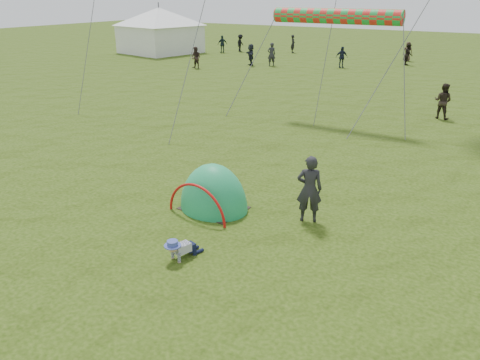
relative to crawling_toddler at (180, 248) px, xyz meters
The scene contains 16 objects.
ground 0.88m from the crawling_toddler, ahead, with size 140.00×140.00×0.00m, color #1D3606.
crawling_toddler is the anchor object (origin of this frame).
popup_tent 2.65m from the crawling_toddler, 108.37° to the left, with size 1.94×1.60×2.51m, color #1B945C.
standing_adult 3.60m from the crawling_toddler, 62.63° to the left, with size 0.64×0.42×1.75m, color #232327.
event_marquee 38.25m from the crawling_toddler, 131.01° to the left, with size 6.43×6.43×4.42m, color white, non-canonical shape.
crowd_person_0 29.26m from the crawling_toddler, 114.03° to the left, with size 0.65×0.42×1.78m, color #26272C.
crowd_person_1 27.72m from the crawling_toddler, 125.71° to the left, with size 0.78×0.61×1.60m, color #352523.
crowd_person_2 29.44m from the crawling_toddler, 103.40° to the left, with size 0.93×0.39×1.59m, color #1B2234.
crowd_person_4 35.36m from the crawling_toddler, 95.51° to the left, with size 0.78×0.50×1.59m, color #433328.
crowd_person_7 16.24m from the crawling_toddler, 80.70° to the left, with size 0.79×0.61×1.62m, color black.
crowd_person_9 38.65m from the crawling_toddler, 119.48° to the left, with size 1.05×0.60×1.63m, color black.
crowd_person_11 29.35m from the crawling_toddler, 117.25° to the left, with size 1.54×0.49×1.66m, color black.
crowd_person_12 38.13m from the crawling_toddler, 111.82° to the left, with size 0.61×0.40×1.66m, color black.
crowd_person_13 32.98m from the crawling_toddler, 94.86° to the left, with size 0.80×0.62×1.64m, color black.
crowd_person_14 37.69m from the crawling_toddler, 122.07° to the left, with size 0.94×0.39×1.61m, color #19282F.
rainbow_tube_kite 13.95m from the crawling_toddler, 97.60° to the left, with size 0.64×0.64×5.65m, color red.
Camera 1 is at (4.92, -6.97, 5.44)m, focal length 35.00 mm.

